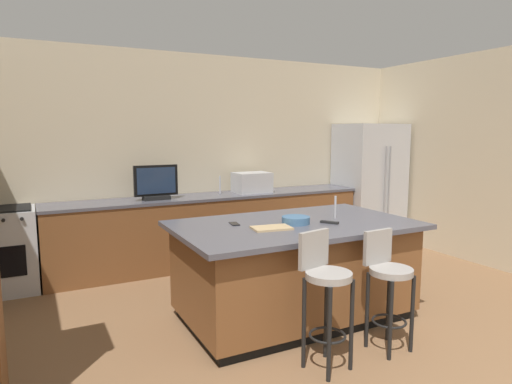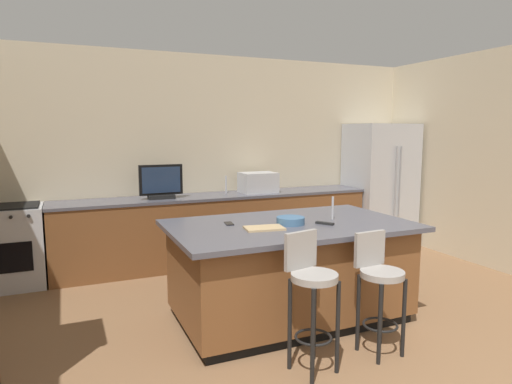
# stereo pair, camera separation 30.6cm
# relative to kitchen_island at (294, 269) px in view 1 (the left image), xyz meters

# --- Properties ---
(wall_back) EXTENTS (6.54, 0.12, 2.77)m
(wall_back) POSITION_rel_kitchen_island_xyz_m (0.07, 2.37, 0.92)
(wall_back) COLOR beige
(wall_back) RESTS_ON ground_plane
(wall_right) EXTENTS (0.12, 5.11, 2.77)m
(wall_right) POSITION_rel_kitchen_island_xyz_m (3.14, 0.02, 0.92)
(wall_right) COLOR beige
(wall_right) RESTS_ON ground_plane
(counter_back) EXTENTS (4.21, 0.62, 0.91)m
(counter_back) POSITION_rel_kitchen_island_xyz_m (-0.02, 1.99, -0.01)
(counter_back) COLOR brown
(counter_back) RESTS_ON ground_plane
(kitchen_island) EXTENTS (2.21, 1.32, 0.91)m
(kitchen_island) POSITION_rel_kitchen_island_xyz_m (0.00, 0.00, 0.00)
(kitchen_island) COLOR black
(kitchen_island) RESTS_ON ground_plane
(refrigerator) EXTENTS (0.93, 0.79, 1.86)m
(refrigerator) POSITION_rel_kitchen_island_xyz_m (2.57, 1.92, 0.47)
(refrigerator) COLOR #B7BABF
(refrigerator) RESTS_ON ground_plane
(microwave) EXTENTS (0.48, 0.36, 0.27)m
(microwave) POSITION_rel_kitchen_island_xyz_m (0.55, 1.99, 0.59)
(microwave) COLOR #B7BABF
(microwave) RESTS_ON counter_back
(tv_monitor) EXTENTS (0.54, 0.16, 0.43)m
(tv_monitor) POSITION_rel_kitchen_island_xyz_m (-0.79, 1.94, 0.65)
(tv_monitor) COLOR black
(tv_monitor) RESTS_ON counter_back
(sink_faucet_back) EXTENTS (0.02, 0.02, 0.24)m
(sink_faucet_back) POSITION_rel_kitchen_island_xyz_m (0.12, 2.09, 0.57)
(sink_faucet_back) COLOR #B2B2B7
(sink_faucet_back) RESTS_ON counter_back
(sink_faucet_island) EXTENTS (0.02, 0.02, 0.22)m
(sink_faucet_island) POSITION_rel_kitchen_island_xyz_m (0.46, 0.00, 0.56)
(sink_faucet_island) COLOR #B2B2B7
(sink_faucet_island) RESTS_ON kitchen_island
(bar_stool_left) EXTENTS (0.35, 0.37, 1.02)m
(bar_stool_left) POSITION_rel_kitchen_island_xyz_m (-0.29, -0.88, 0.15)
(bar_stool_left) COLOR gray
(bar_stool_left) RESTS_ON ground_plane
(bar_stool_right) EXTENTS (0.34, 0.35, 0.96)m
(bar_stool_right) POSITION_rel_kitchen_island_xyz_m (0.34, -0.86, 0.11)
(bar_stool_right) COLOR gray
(bar_stool_right) RESTS_ON ground_plane
(fruit_bowl) EXTENTS (0.26, 0.26, 0.07)m
(fruit_bowl) POSITION_rel_kitchen_island_xyz_m (-0.02, -0.05, 0.48)
(fruit_bowl) COLOR #3F668C
(fruit_bowl) RESTS_ON kitchen_island
(cell_phone) EXTENTS (0.09, 0.16, 0.01)m
(cell_phone) POSITION_rel_kitchen_island_xyz_m (-0.53, 0.19, 0.45)
(cell_phone) COLOR black
(cell_phone) RESTS_ON kitchen_island
(tv_remote) EXTENTS (0.13, 0.17, 0.02)m
(tv_remote) POSITION_rel_kitchen_island_xyz_m (0.27, -0.17, 0.46)
(tv_remote) COLOR black
(tv_remote) RESTS_ON kitchen_island
(cutting_board) EXTENTS (0.36, 0.26, 0.02)m
(cutting_board) POSITION_rel_kitchen_island_xyz_m (-0.32, -0.14, 0.45)
(cutting_board) COLOR tan
(cutting_board) RESTS_ON kitchen_island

